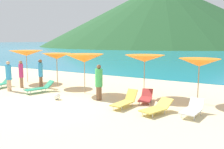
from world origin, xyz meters
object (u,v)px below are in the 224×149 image
umbrella_3 (145,58)px  cruise_ship (189,36)px  lounge_chair_2 (192,109)px  beachgoer_3 (9,75)px  umbrella_1 (57,56)px  beach_ball (57,96)px  umbrella_0 (26,53)px  lounge_chair_1 (157,108)px  umbrella_4 (199,63)px  lounge_chair_0 (2,83)px  beachgoer_1 (99,82)px  lounge_chair_4 (40,88)px  beachgoer_0 (41,72)px  umbrella_2 (84,58)px  beachgoer_2 (21,73)px  lounge_chair_5 (125,101)px  lounge_chair_3 (146,97)px

umbrella_3 → cruise_ship: (-60.01, 257.21, 5.79)m
umbrella_3 → cruise_ship: cruise_ship is taller
lounge_chair_2 → beachgoer_3: 10.69m
umbrella_1 → beach_ball: umbrella_1 is taller
beachgoer_3 → beach_ball: size_ratio=5.21×
umbrella_0 → lounge_chair_1: size_ratio=1.50×
beachgoer_3 → beach_ball: beachgoer_3 is taller
umbrella_4 → beach_ball: size_ratio=6.29×
lounge_chair_0 → beachgoer_1: (7.24, 0.53, 0.69)m
umbrella_0 → lounge_chair_2: 12.45m
umbrella_4 → lounge_chair_2: 2.70m
lounge_chair_4 → umbrella_1: bearing=118.5°
beachgoer_0 → beachgoer_1: (5.17, -0.90, -0.03)m
umbrella_0 → cruise_ship: (-50.90, 257.38, 5.75)m
umbrella_0 → umbrella_3: 9.12m
umbrella_0 → umbrella_3: bearing=1.1°
umbrella_1 → beach_ball: size_ratio=6.33×
lounge_chair_4 → umbrella_2: bearing=42.1°
beachgoer_2 → beach_ball: bearing=-55.5°
beachgoer_1 → beachgoer_3: beachgoer_1 is taller
cruise_ship → lounge_chair_4: bearing=-71.3°
beachgoer_1 → umbrella_0: bearing=-138.5°
lounge_chair_1 → lounge_chair_5: 1.62m
umbrella_0 → lounge_chair_5: 9.64m
umbrella_3 → lounge_chair_0: (-8.90, -2.42, -1.80)m
umbrella_1 → lounge_chair_1: 8.32m
lounge_chair_5 → beachgoer_3: (-7.69, -0.46, 0.68)m
lounge_chair_5 → beach_ball: 3.73m
lounge_chair_5 → lounge_chair_1: bearing=-3.3°
umbrella_0 → lounge_chair_3: umbrella_0 is taller
beachgoer_3 → cruise_ship: 265.33m
beachgoer_0 → beachgoer_3: size_ratio=1.01×
beachgoer_1 → lounge_chair_1: bearing=43.2°
umbrella_4 → beachgoer_2: 10.79m
lounge_chair_2 → beach_ball: lounge_chair_2 is taller
umbrella_4 → beachgoer_0: size_ratio=1.20×
lounge_chair_4 → cruise_ship: cruise_ship is taller
lounge_chair_3 → umbrella_0: bearing=159.7°
beach_ball → cruise_ship: size_ratio=0.01×
umbrella_1 → cruise_ship: (-53.92, 257.46, 5.87)m
umbrella_0 → umbrella_2: bearing=-7.9°
umbrella_3 → cruise_ship: size_ratio=0.05×
umbrella_2 → lounge_chair_2: (6.32, -1.11, -1.75)m
beachgoer_3 → lounge_chair_3: bearing=65.2°
beach_ball → lounge_chair_5: bearing=9.2°
beachgoer_2 → beachgoer_3: (0.18, -1.05, 0.01)m
lounge_chair_2 → beachgoer_1: bearing=-177.2°
lounge_chair_1 → lounge_chair_5: (-1.61, 0.22, 0.03)m
umbrella_2 → lounge_chair_2: 6.65m
lounge_chair_0 → beachgoer_0: 2.61m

